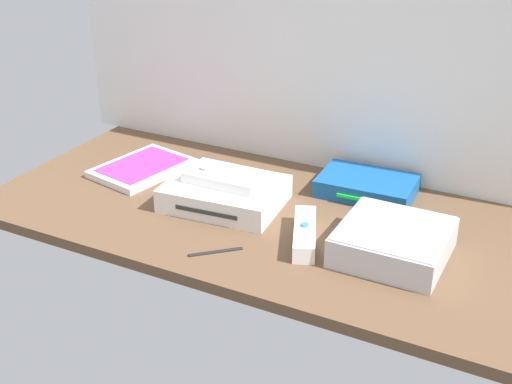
# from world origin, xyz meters

# --- Properties ---
(ground_plane) EXTENTS (1.00, 0.48, 0.02)m
(ground_plane) POSITION_xyz_m (0.00, 0.00, -0.01)
(ground_plane) COLOR brown
(ground_plane) RESTS_ON ground
(back_wall) EXTENTS (1.10, 0.01, 0.64)m
(back_wall) POSITION_xyz_m (0.00, 0.25, 0.32)
(back_wall) COLOR white
(back_wall) RESTS_ON ground
(game_console) EXTENTS (0.22, 0.18, 0.04)m
(game_console) POSITION_xyz_m (-0.07, 0.00, 0.02)
(game_console) COLOR white
(game_console) RESTS_ON ground_plane
(mini_computer) EXTENTS (0.17, 0.17, 0.05)m
(mini_computer) POSITION_xyz_m (0.27, -0.04, 0.03)
(mini_computer) COLOR silver
(mini_computer) RESTS_ON ground_plane
(game_case) EXTENTS (0.17, 0.21, 0.02)m
(game_case) POSITION_xyz_m (-0.29, 0.05, 0.01)
(game_case) COLOR white
(game_case) RESTS_ON ground_plane
(network_router) EXTENTS (0.18, 0.13, 0.03)m
(network_router) POSITION_xyz_m (0.15, 0.16, 0.02)
(network_router) COLOR #145193
(network_router) RESTS_ON ground_plane
(remote_wand) EXTENTS (0.09, 0.15, 0.03)m
(remote_wand) POSITION_xyz_m (0.12, -0.06, 0.02)
(remote_wand) COLOR white
(remote_wand) RESTS_ON ground_plane
(remote_classic_pad) EXTENTS (0.14, 0.08, 0.02)m
(remote_classic_pad) POSITION_xyz_m (-0.07, 0.01, 0.05)
(remote_classic_pad) COLOR white
(remote_classic_pad) RESTS_ON game_console
(stylus_pen) EXTENTS (0.07, 0.07, 0.01)m
(stylus_pen) POSITION_xyz_m (0.01, -0.16, 0.00)
(stylus_pen) COLOR black
(stylus_pen) RESTS_ON ground_plane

